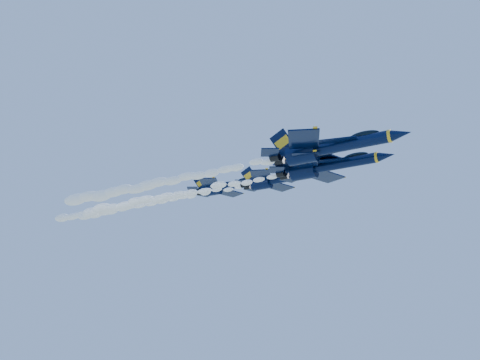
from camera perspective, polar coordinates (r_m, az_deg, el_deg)
The scene contains 8 objects.
jet_lead at distance 70.34m, azimuth 9.46°, elevation 3.45°, with size 18.53×15.20×6.89m.
smoke_trail_jet_lead at distance 82.05m, azimuth -8.30°, elevation -0.25°, with size 37.46×2.06×1.86m, color white.
jet_second at distance 74.46m, azimuth 9.18°, elevation 1.50°, with size 16.52×13.55×6.14m.
smoke_trail_jet_second at distance 85.75m, azimuth -7.21°, elevation -1.66°, with size 37.46×1.84×1.66m, color white.
jet_third at distance 87.47m, azimuth 4.07°, elevation 0.07°, with size 14.94×12.26×5.55m.
smoke_trail_jet_third at distance 99.85m, azimuth -9.13°, elevation -2.41°, with size 37.46×1.67×1.50m, color white.
jet_fourth at distance 100.97m, azimuth -1.48°, elevation -0.68°, with size 15.68×12.86×5.83m.
smoke_trail_jet_fourth at distance 115.19m, azimuth -12.51°, elevation -2.77°, with size 37.46×1.75×1.57m, color white.
Camera 1 is at (33.47, -71.53, 124.46)m, focal length 40.00 mm.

